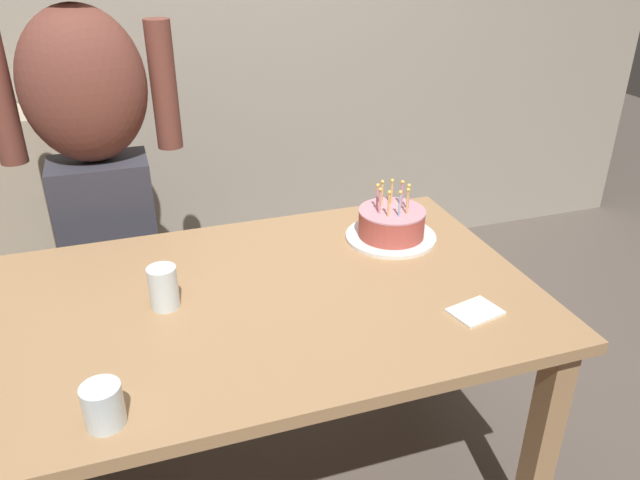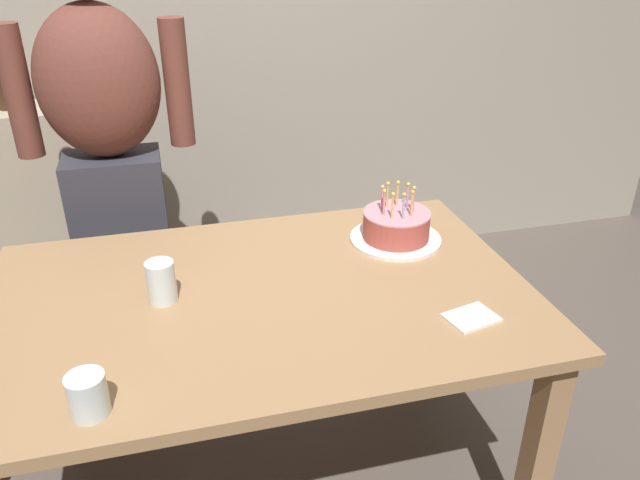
# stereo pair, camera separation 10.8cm
# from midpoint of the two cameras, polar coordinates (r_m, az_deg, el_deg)

# --- Properties ---
(back_wall) EXTENTS (5.20, 0.10, 2.60)m
(back_wall) POSITION_cam_midpoint_polar(r_m,az_deg,el_deg) (3.02, -14.23, 19.68)
(back_wall) COLOR #9E9384
(back_wall) RESTS_ON ground_plane
(dining_table) EXTENTS (1.50, 0.96, 0.74)m
(dining_table) POSITION_cam_midpoint_polar(r_m,az_deg,el_deg) (1.78, -6.77, -7.74)
(dining_table) COLOR #A37A51
(dining_table) RESTS_ON ground_plane
(birthday_cake) EXTENTS (0.29, 0.29, 0.19)m
(birthday_cake) POSITION_cam_midpoint_polar(r_m,az_deg,el_deg) (2.00, 5.08, 1.35)
(birthday_cake) COLOR white
(birthday_cake) RESTS_ON dining_table
(water_glass_near) EXTENTS (0.08, 0.08, 0.12)m
(water_glass_near) POSITION_cam_midpoint_polar(r_m,az_deg,el_deg) (1.70, -16.03, -4.25)
(water_glass_near) COLOR silver
(water_glass_near) RESTS_ON dining_table
(water_glass_far) EXTENTS (0.08, 0.08, 0.09)m
(water_glass_far) POSITION_cam_midpoint_polar(r_m,az_deg,el_deg) (1.38, -21.58, -14.07)
(water_glass_far) COLOR silver
(water_glass_far) RESTS_ON dining_table
(napkin_stack) EXTENTS (0.15, 0.12, 0.01)m
(napkin_stack) POSITION_cam_midpoint_polar(r_m,az_deg,el_deg) (1.67, 12.36, -6.52)
(napkin_stack) COLOR white
(napkin_stack) RESTS_ON dining_table
(person_man_bearded) EXTENTS (0.61, 0.27, 1.66)m
(person_man_bearded) POSITION_cam_midpoint_polar(r_m,az_deg,el_deg) (2.33, -21.03, 5.79)
(person_man_bearded) COLOR #33333D
(person_man_bearded) RESTS_ON ground_plane
(shelf_cabinet) EXTENTS (0.87, 0.30, 1.25)m
(shelf_cabinet) POSITION_cam_midpoint_polar(r_m,az_deg,el_deg) (3.05, -27.56, 1.58)
(shelf_cabinet) COLOR tan
(shelf_cabinet) RESTS_ON ground_plane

